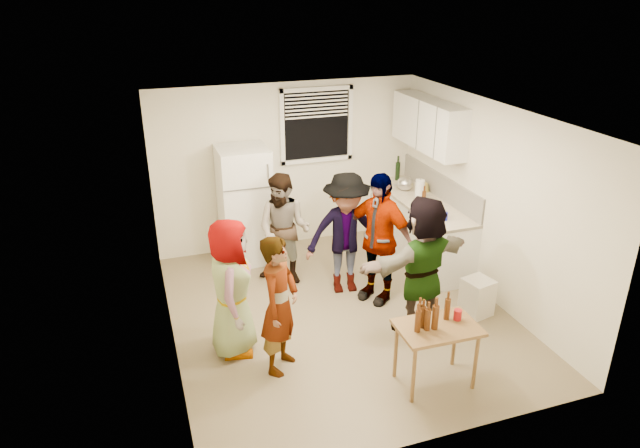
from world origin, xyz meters
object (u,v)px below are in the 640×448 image
object	(u,v)px
kettle	(405,190)
guest_grey	(235,349)
red_cup	(457,319)
guest_back_right	(345,289)
guest_orange	(418,326)
trash_bin	(477,296)
refrigerator	(245,205)
beer_bottle_table	(434,328)
guest_black	(375,297)
wine_bottle	(397,180)
guest_stripe	(282,366)
guest_back_left	(285,280)
beer_bottle_counter	(423,206)
blue_cup	(444,220)
serving_table	(433,382)

from	to	relation	value
kettle	guest_grey	world-z (taller)	kettle
red_cup	guest_back_right	world-z (taller)	red_cup
guest_grey	guest_orange	distance (m)	2.18
guest_orange	trash_bin	bearing A→B (deg)	167.71
red_cup	guest_grey	distance (m)	2.47
refrigerator	red_cup	bearing A→B (deg)	-66.79
beer_bottle_table	guest_back_right	bearing A→B (deg)	93.01
guest_grey	red_cup	bearing A→B (deg)	-105.70
kettle	guest_black	size ratio (longest dim) A/B	0.16
wine_bottle	guest_stripe	size ratio (longest dim) A/B	0.19
guest_stripe	guest_back_left	distance (m)	1.91
guest_back_left	beer_bottle_counter	bearing A→B (deg)	32.13
red_cup	guest_back_right	xyz separation A→B (m)	(-0.41, 2.05, -0.68)
beer_bottle_counter	guest_black	bearing A→B (deg)	-145.13
wine_bottle	blue_cup	xyz separation A→B (m)	(-0.13, -1.69, 0.00)
guest_grey	serving_table	bearing A→B (deg)	-109.84
guest_grey	guest_back_left	world-z (taller)	guest_back_left
guest_back_left	guest_back_right	world-z (taller)	guest_back_right
serving_table	guest_orange	bearing A→B (deg)	70.77
wine_bottle	guest_back_right	world-z (taller)	wine_bottle
serving_table	guest_black	xyz separation A→B (m)	(0.14, 1.76, 0.00)
trash_bin	guest_back_left	world-z (taller)	trash_bin
guest_back_left	refrigerator	bearing A→B (deg)	147.99
wine_bottle	guest_back_left	xyz separation A→B (m)	(-2.15, -1.02, -0.90)
beer_bottle_counter	guest_black	distance (m)	1.52
guest_back_right	serving_table	bearing A→B (deg)	-77.76
guest_grey	guest_back_left	xyz separation A→B (m)	(0.96, 1.36, 0.00)
beer_bottle_counter	trash_bin	bearing A→B (deg)	-89.59
guest_grey	wine_bottle	bearing A→B (deg)	-38.62
beer_bottle_table	guest_back_left	world-z (taller)	beer_bottle_table
kettle	blue_cup	distance (m)	1.22
trash_bin	wine_bottle	bearing A→B (deg)	86.94
guest_stripe	guest_orange	world-z (taller)	guest_orange
guest_back_left	guest_orange	bearing A→B (deg)	-17.67
beer_bottle_table	guest_back_right	xyz separation A→B (m)	(-0.11, 2.12, -0.68)
refrigerator	red_cup	world-z (taller)	refrigerator
red_cup	beer_bottle_counter	bearing A→B (deg)	69.59
blue_cup	guest_back_left	bearing A→B (deg)	161.67
guest_back_right	guest_black	world-z (taller)	guest_back_right
serving_table	guest_back_right	bearing A→B (deg)	94.57
kettle	trash_bin	bearing A→B (deg)	-88.82
red_cup	guest_stripe	xyz separation A→B (m)	(-1.66, 0.71, -0.68)
serving_table	beer_bottle_table	xyz separation A→B (m)	(-0.06, -0.03, 0.68)
guest_black	guest_orange	xyz separation A→B (m)	(0.21, -0.78, 0.00)
refrigerator	beer_bottle_table	size ratio (longest dim) A/B	6.66
refrigerator	trash_bin	size ratio (longest dim) A/B	3.61
trash_bin	guest_black	world-z (taller)	trash_bin
refrigerator	beer_bottle_table	world-z (taller)	refrigerator
wine_bottle	blue_cup	bearing A→B (deg)	-94.42
wine_bottle	guest_black	world-z (taller)	wine_bottle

